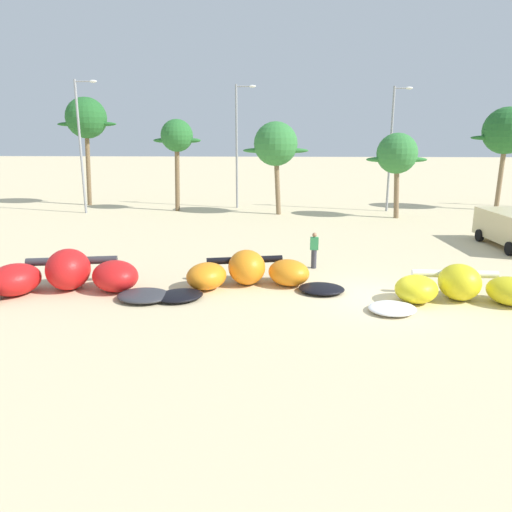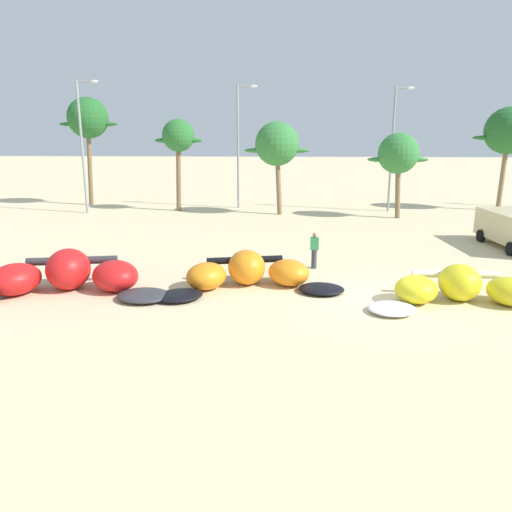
{
  "view_description": "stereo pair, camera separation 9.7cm",
  "coord_description": "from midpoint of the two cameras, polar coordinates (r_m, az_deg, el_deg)",
  "views": [
    {
      "loc": [
        -3.49,
        -16.8,
        5.7
      ],
      "look_at": [
        -4.61,
        2.0,
        1.0
      ],
      "focal_mm": 33.47,
      "sensor_mm": 36.0,
      "label": 1
    },
    {
      "loc": [
        -3.4,
        -16.79,
        5.7
      ],
      "look_at": [
        -4.61,
        2.0,
        1.0
      ],
      "focal_mm": 33.47,
      "sensor_mm": 36.0,
      "label": 2
    }
  ],
  "objects": [
    {
      "name": "ground_plane",
      "position": [
        18.07,
        14.25,
        -4.82
      ],
      "size": [
        260.0,
        260.0,
        0.0
      ],
      "primitive_type": "plane",
      "color": "beige"
    },
    {
      "name": "kite_far_left",
      "position": [
        19.28,
        -21.91,
        -2.36
      ],
      "size": [
        8.16,
        4.55,
        1.57
      ],
      "color": "#333338",
      "rests_on": "ground"
    },
    {
      "name": "kite_left",
      "position": [
        18.6,
        -1.1,
        -2.14
      ],
      "size": [
        7.27,
        4.16,
        1.37
      ],
      "color": "black",
      "rests_on": "ground"
    },
    {
      "name": "kite_left_of_center",
      "position": [
        18.29,
        23.35,
        -3.69
      ],
      "size": [
        7.31,
        3.3,
        1.3
      ],
      "color": "white",
      "rests_on": "ground"
    },
    {
      "name": "person_near_kites",
      "position": [
        21.33,
        6.82,
        0.69
      ],
      "size": [
        0.36,
        0.24,
        1.62
      ],
      "color": "#383842",
      "rests_on": "ground"
    },
    {
      "name": "palm_leftmost",
      "position": [
        43.51,
        -19.69,
        15.16
      ],
      "size": [
        5.03,
        3.36,
        8.95
      ],
      "color": "brown",
      "rests_on": "ground"
    },
    {
      "name": "palm_left",
      "position": [
        38.26,
        -9.51,
        13.8
      ],
      "size": [
        3.71,
        2.47,
        7.07
      ],
      "color": "brown",
      "rests_on": "ground"
    },
    {
      "name": "palm_left_of_gap",
      "position": [
        36.06,
        2.29,
        13.15
      ],
      "size": [
        4.84,
        3.23,
        6.85
      ],
      "color": "#7F6647",
      "rests_on": "ground"
    },
    {
      "name": "palm_center_left",
      "position": [
        35.75,
        16.42,
        11.57
      ],
      "size": [
        4.27,
        2.85,
        6.02
      ],
      "color": "#7F6647",
      "rests_on": "ground"
    },
    {
      "name": "palm_center_right",
      "position": [
        42.74,
        27.7,
        13.05
      ],
      "size": [
        5.38,
        3.59,
        8.0
      ],
      "color": "#7F6647",
      "rests_on": "ground"
    },
    {
      "name": "lamppost_west",
      "position": [
        38.94,
        -20.19,
        12.78
      ],
      "size": [
        1.72,
        0.24,
        9.79
      ],
      "color": "gray",
      "rests_on": "ground"
    },
    {
      "name": "lamppost_west_center",
      "position": [
        39.5,
        -2.22,
        13.55
      ],
      "size": [
        1.65,
        0.24,
        9.72
      ],
      "color": "gray",
      "rests_on": "ground"
    },
    {
      "name": "lamppost_east_center",
      "position": [
        39.03,
        15.89,
        12.77
      ],
      "size": [
        1.44,
        0.24,
        9.42
      ],
      "color": "gray",
      "rests_on": "ground"
    }
  ]
}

